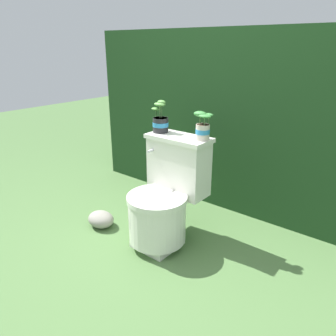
# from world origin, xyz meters

# --- Properties ---
(ground_plane) EXTENTS (12.00, 12.00, 0.00)m
(ground_plane) POSITION_xyz_m (0.00, 0.00, 0.00)
(ground_plane) COLOR #4C703D
(hedge_backdrop) EXTENTS (2.83, 0.94, 1.53)m
(hedge_backdrop) POSITION_xyz_m (0.00, 1.28, 0.76)
(hedge_backdrop) COLOR #193819
(hedge_backdrop) RESTS_ON ground
(toilet) EXTENTS (0.47, 0.58, 0.79)m
(toilet) POSITION_xyz_m (-0.02, 0.08, 0.35)
(toilet) COLOR silver
(toilet) RESTS_ON ground
(potted_plant_left) EXTENTS (0.15, 0.12, 0.23)m
(potted_plant_left) POSITION_xyz_m (-0.20, 0.24, 0.87)
(potted_plant_left) COLOR #262628
(potted_plant_left) RESTS_ON toilet
(potted_plant_midleft) EXTENTS (0.14, 0.11, 0.19)m
(potted_plant_midleft) POSITION_xyz_m (0.16, 0.26, 0.87)
(potted_plant_midleft) COLOR beige
(potted_plant_midleft) RESTS_ON toilet
(garden_stone) EXTENTS (0.23, 0.18, 0.13)m
(garden_stone) POSITION_xyz_m (-0.56, -0.10, 0.06)
(garden_stone) COLOR gray
(garden_stone) RESTS_ON ground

